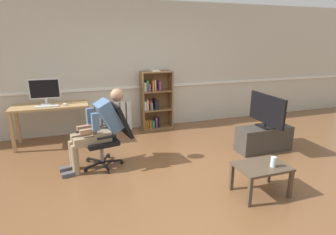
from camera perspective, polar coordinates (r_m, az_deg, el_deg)
name	(u,v)px	position (r m, az deg, el deg)	size (l,w,h in m)	color
ground_plane	(177,183)	(3.85, 1.99, -13.68)	(18.00, 18.00, 0.00)	brown
back_wall	(135,67)	(5.92, -7.09, 10.57)	(12.00, 0.13, 2.70)	beige
computer_desk	(51,111)	(5.45, -23.61, 1.32)	(1.34, 0.58, 0.76)	tan
imac_monitor	(45,90)	(5.45, -24.67, 5.35)	(0.54, 0.14, 0.47)	silver
keyboard	(47,106)	(5.29, -24.33, 2.17)	(0.40, 0.12, 0.02)	silver
computer_mouse	(65,104)	(5.28, -21.04, 2.59)	(0.06, 0.10, 0.03)	white
bookshelf	(155,101)	(5.92, -2.85, 3.53)	(0.68, 0.29, 1.29)	brown
radiator	(111,117)	(5.91, -11.99, 0.12)	(0.88, 0.08, 0.63)	white
office_chair	(110,133)	(4.28, -12.17, -3.16)	(0.79, 0.63, 0.98)	black
person_seated	(99,127)	(4.20, -14.51, -1.93)	(1.03, 0.49, 1.21)	#937F60
tv_stand	(264,139)	(5.09, 19.59, -4.26)	(0.97, 0.37, 0.44)	#3D3833
tv_screen	(267,110)	(4.94, 20.18, 1.43)	(0.21, 0.90, 0.57)	black
coffee_table	(261,170)	(3.66, 19.18, -10.39)	(0.65, 0.46, 0.40)	#4C3D2D
drinking_glass	(273,162)	(3.61, 21.40, -8.74)	(0.07, 0.07, 0.13)	silver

